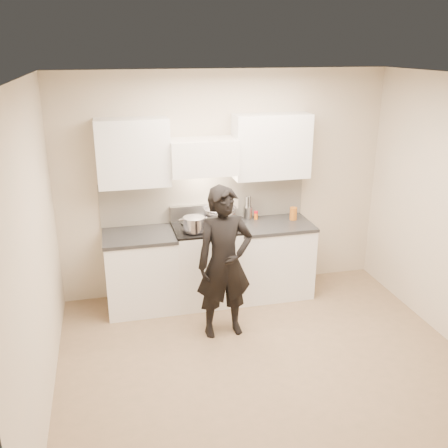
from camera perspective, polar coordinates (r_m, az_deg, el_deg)
The scene contains 11 objects.
ground_plane at distance 5.12m, azimuth 4.78°, elevation -15.48°, with size 4.00×4.00×0.00m, color #876B4F.
room_shell at distance 4.72m, azimuth 3.27°, elevation 3.11°, with size 4.04×3.54×2.70m.
stove at distance 6.02m, azimuth -2.02°, elevation -4.51°, with size 0.76×0.65×0.96m.
counter_right at distance 6.22m, azimuth 5.50°, elevation -3.88°, with size 0.92×0.67×0.92m.
counter_left at distance 5.93m, azimuth -9.46°, elevation -5.29°, with size 0.82×0.67×0.92m.
wok at distance 5.97m, azimuth -0.49°, elevation 1.42°, with size 0.40×0.50×0.32m.
stock_pot at distance 5.64m, azimuth -3.45°, elevation -0.01°, with size 0.35×0.26×0.16m.
utensil_crock at distance 6.17m, azimuth 2.75°, elevation 1.42°, with size 0.10×0.10×0.28m.
spice_jar at distance 6.15m, azimuth 3.67°, elevation 1.02°, with size 0.05×0.05×0.10m.
oil_glass at distance 6.18m, azimuth 7.93°, elevation 1.19°, with size 0.09×0.09×0.16m.
person at distance 5.18m, azimuth 0.05°, elevation -4.47°, with size 0.60×0.39×1.64m, color black.
Camera 1 is at (-1.37, -3.95, 2.95)m, focal length 40.00 mm.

